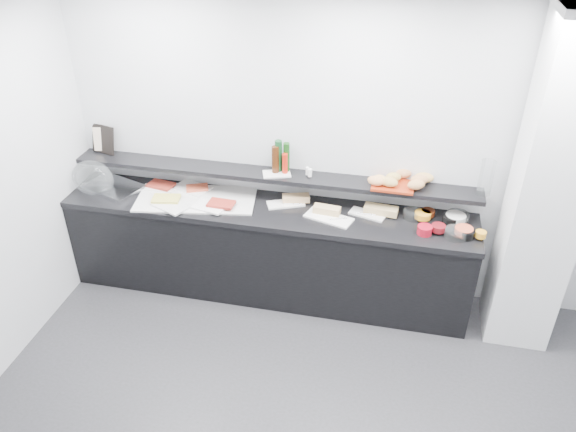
% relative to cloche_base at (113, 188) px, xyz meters
% --- Properties ---
extents(back_wall, '(5.00, 0.02, 2.70)m').
position_rel_cloche_base_xyz_m(back_wall, '(2.15, 0.29, 0.43)').
color(back_wall, silver).
rests_on(back_wall, ground).
extents(ceiling, '(5.00, 5.00, 0.00)m').
position_rel_cloche_base_xyz_m(ceiling, '(2.15, -1.71, 1.78)').
color(ceiling, white).
rests_on(ceiling, back_wall).
extents(column, '(0.50, 0.50, 2.70)m').
position_rel_cloche_base_xyz_m(column, '(3.65, -0.06, 0.43)').
color(column, silver).
rests_on(column, ground).
extents(buffet_cabinet, '(3.60, 0.60, 0.85)m').
position_rel_cloche_base_xyz_m(buffet_cabinet, '(1.45, -0.01, -0.50)').
color(buffet_cabinet, black).
rests_on(buffet_cabinet, ground).
extents(counter_top, '(3.62, 0.62, 0.05)m').
position_rel_cloche_base_xyz_m(counter_top, '(1.45, -0.01, -0.05)').
color(counter_top, black).
rests_on(counter_top, buffet_cabinet).
extents(wall_shelf, '(3.60, 0.25, 0.04)m').
position_rel_cloche_base_xyz_m(wall_shelf, '(1.45, 0.16, 0.21)').
color(wall_shelf, black).
rests_on(wall_shelf, back_wall).
extents(cloche_base, '(0.59, 0.48, 0.04)m').
position_rel_cloche_base_xyz_m(cloche_base, '(0.00, 0.00, 0.00)').
color(cloche_base, '#B0B2B7').
rests_on(cloche_base, counter_top).
extents(cloche_dome, '(0.40, 0.27, 0.34)m').
position_rel_cloche_base_xyz_m(cloche_dome, '(-0.16, -0.05, 0.11)').
color(cloche_dome, white).
rests_on(cloche_dome, cloche_base).
extents(linen_runner, '(1.11, 0.66, 0.01)m').
position_rel_cloche_base_xyz_m(linen_runner, '(0.81, -0.01, -0.01)').
color(linen_runner, silver).
rests_on(linen_runner, counter_top).
extents(platter_meat_a, '(0.27, 0.18, 0.01)m').
position_rel_cloche_base_xyz_m(platter_meat_a, '(0.42, 0.10, 0.00)').
color(platter_meat_a, white).
rests_on(platter_meat_a, linen_runner).
extents(food_meat_a, '(0.26, 0.19, 0.02)m').
position_rel_cloche_base_xyz_m(food_meat_a, '(0.42, 0.11, 0.02)').
color(food_meat_a, maroon).
rests_on(food_meat_a, platter_meat_a).
extents(platter_salmon, '(0.38, 0.31, 0.01)m').
position_rel_cloche_base_xyz_m(platter_salmon, '(0.71, 0.15, 0.00)').
color(platter_salmon, white).
rests_on(platter_salmon, linen_runner).
extents(food_salmon, '(0.23, 0.19, 0.02)m').
position_rel_cloche_base_xyz_m(food_salmon, '(0.77, 0.13, 0.02)').
color(food_salmon, '#CD472A').
rests_on(food_salmon, platter_salmon).
extents(platter_cheese, '(0.37, 0.32, 0.01)m').
position_rel_cloche_base_xyz_m(platter_cheese, '(0.65, -0.19, 0.00)').
color(platter_cheese, silver).
rests_on(platter_cheese, linen_runner).
extents(food_cheese, '(0.26, 0.19, 0.02)m').
position_rel_cloche_base_xyz_m(food_cheese, '(0.57, -0.12, 0.02)').
color(food_cheese, '#CFC650').
rests_on(food_cheese, platter_cheese).
extents(platter_meat_b, '(0.32, 0.25, 0.01)m').
position_rel_cloche_base_xyz_m(platter_meat_b, '(0.98, -0.13, 0.00)').
color(platter_meat_b, white).
rests_on(platter_meat_b, linen_runner).
extents(food_meat_b, '(0.23, 0.16, 0.02)m').
position_rel_cloche_base_xyz_m(food_meat_b, '(1.07, -0.10, 0.02)').
color(food_meat_b, maroon).
rests_on(food_meat_b, platter_meat_b).
extents(sandwich_plate_left, '(0.35, 0.26, 0.01)m').
position_rel_cloche_base_xyz_m(sandwich_plate_left, '(1.60, 0.08, -0.01)').
color(sandwich_plate_left, white).
rests_on(sandwich_plate_left, counter_top).
extents(sandwich_food_left, '(0.25, 0.15, 0.06)m').
position_rel_cloche_base_xyz_m(sandwich_food_left, '(1.68, 0.13, 0.02)').
color(sandwich_food_left, '#DFAD75').
rests_on(sandwich_food_left, sandwich_plate_left).
extents(tongs_left, '(0.16, 0.04, 0.01)m').
position_rel_cloche_base_xyz_m(tongs_left, '(1.67, 0.07, -0.00)').
color(tongs_left, silver).
rests_on(tongs_left, sandwich_plate_left).
extents(sandwich_plate_mid, '(0.44, 0.28, 0.01)m').
position_rel_cloche_base_xyz_m(sandwich_plate_mid, '(2.01, -0.07, -0.01)').
color(sandwich_plate_mid, white).
rests_on(sandwich_plate_mid, counter_top).
extents(sandwich_food_mid, '(0.24, 0.11, 0.06)m').
position_rel_cloche_base_xyz_m(sandwich_food_mid, '(1.98, -0.01, 0.02)').
color(sandwich_food_mid, tan).
rests_on(sandwich_food_mid, sandwich_plate_mid).
extents(tongs_mid, '(0.15, 0.06, 0.01)m').
position_rel_cloche_base_xyz_m(tongs_mid, '(2.09, -0.09, -0.00)').
color(tongs_mid, '#B6B9BD').
rests_on(tongs_mid, sandwich_plate_mid).
extents(sandwich_plate_right, '(0.33, 0.21, 0.01)m').
position_rel_cloche_base_xyz_m(sandwich_plate_right, '(2.32, 0.06, -0.01)').
color(sandwich_plate_right, white).
rests_on(sandwich_plate_right, counter_top).
extents(sandwich_food_right, '(0.29, 0.14, 0.06)m').
position_rel_cloche_base_xyz_m(sandwich_food_right, '(2.43, 0.09, 0.02)').
color(sandwich_food_right, tan).
rests_on(sandwich_food_right, sandwich_plate_right).
extents(tongs_right, '(0.16, 0.01, 0.01)m').
position_rel_cloche_base_xyz_m(tongs_right, '(2.31, 0.04, -0.00)').
color(tongs_right, silver).
rests_on(tongs_right, sandwich_plate_right).
extents(bowl_glass_fruit, '(0.18, 0.18, 0.07)m').
position_rel_cloche_base_xyz_m(bowl_glass_fruit, '(2.69, 0.09, 0.02)').
color(bowl_glass_fruit, white).
rests_on(bowl_glass_fruit, counter_top).
extents(fill_glass_fruit, '(0.17, 0.17, 0.05)m').
position_rel_cloche_base_xyz_m(fill_glass_fruit, '(2.78, 0.08, 0.03)').
color(fill_glass_fruit, '#F8A221').
rests_on(fill_glass_fruit, bowl_glass_fruit).
extents(bowl_black_jam, '(0.18, 0.18, 0.07)m').
position_rel_cloche_base_xyz_m(bowl_black_jam, '(3.00, 0.07, 0.02)').
color(bowl_black_jam, black).
rests_on(bowl_black_jam, counter_top).
extents(fill_black_jam, '(0.12, 0.12, 0.05)m').
position_rel_cloche_base_xyz_m(fill_black_jam, '(2.82, 0.13, 0.03)').
color(fill_black_jam, '#4F1D0B').
rests_on(fill_black_jam, bowl_black_jam).
extents(bowl_glass_cream, '(0.21, 0.21, 0.07)m').
position_rel_cloche_base_xyz_m(bowl_glass_cream, '(3.06, 0.12, 0.02)').
color(bowl_glass_cream, white).
rests_on(bowl_glass_cream, counter_top).
extents(fill_glass_cream, '(0.18, 0.18, 0.05)m').
position_rel_cloche_base_xyz_m(fill_glass_cream, '(3.04, 0.10, 0.03)').
color(fill_glass_cream, white).
rests_on(fill_glass_cream, bowl_glass_cream).
extents(bowl_red_jam, '(0.12, 0.12, 0.07)m').
position_rel_cloche_base_xyz_m(bowl_red_jam, '(2.80, -0.13, 0.02)').
color(bowl_red_jam, maroon).
rests_on(bowl_red_jam, counter_top).
extents(fill_red_jam, '(0.12, 0.12, 0.05)m').
position_rel_cloche_base_xyz_m(fill_red_jam, '(2.90, -0.10, 0.03)').
color(fill_red_jam, '#600D13').
rests_on(fill_red_jam, bowl_red_jam).
extents(bowl_glass_salmon, '(0.20, 0.20, 0.07)m').
position_rel_cloche_base_xyz_m(bowl_glass_salmon, '(3.04, -0.13, 0.02)').
color(bowl_glass_salmon, white).
rests_on(bowl_glass_salmon, counter_top).
extents(fill_glass_salmon, '(0.17, 0.17, 0.05)m').
position_rel_cloche_base_xyz_m(fill_glass_salmon, '(3.10, -0.09, 0.03)').
color(fill_glass_salmon, '#DC5535').
rests_on(fill_glass_salmon, bowl_glass_salmon).
extents(bowl_black_fruit, '(0.16, 0.16, 0.07)m').
position_rel_cloche_base_xyz_m(bowl_black_fruit, '(3.12, -0.11, 0.02)').
color(bowl_black_fruit, black).
rests_on(bowl_black_fruit, counter_top).
extents(fill_black_fruit, '(0.11, 0.11, 0.05)m').
position_rel_cloche_base_xyz_m(fill_black_fruit, '(3.23, -0.12, 0.03)').
color(fill_black_fruit, orange).
rests_on(fill_black_fruit, bowl_black_fruit).
extents(framed_print, '(0.25, 0.14, 0.26)m').
position_rel_cloche_base_xyz_m(framed_print, '(-0.16, 0.24, 0.36)').
color(framed_print, black).
rests_on(framed_print, wall_shelf).
extents(print_art, '(0.18, 0.08, 0.22)m').
position_rel_cloche_base_xyz_m(print_art, '(-0.17, 0.24, 0.36)').
color(print_art, beige).
rests_on(print_art, framed_print).
extents(condiment_tray, '(0.27, 0.21, 0.01)m').
position_rel_cloche_base_xyz_m(condiment_tray, '(1.51, 0.15, 0.24)').
color(condiment_tray, white).
rests_on(condiment_tray, wall_shelf).
extents(bottle_green_a, '(0.07, 0.07, 0.26)m').
position_rel_cloche_base_xyz_m(bottle_green_a, '(1.58, 0.22, 0.37)').
color(bottle_green_a, '#123D10').
rests_on(bottle_green_a, condiment_tray).
extents(bottle_brown, '(0.07, 0.07, 0.24)m').
position_rel_cloche_base_xyz_m(bottle_brown, '(1.49, 0.17, 0.36)').
color(bottle_brown, '#3A1C0A').
rests_on(bottle_brown, condiment_tray).
extents(bottle_green_b, '(0.07, 0.07, 0.28)m').
position_rel_cloche_base_xyz_m(bottle_green_b, '(1.51, 0.21, 0.38)').
color(bottle_green_b, '#103D1C').
rests_on(bottle_green_b, condiment_tray).
extents(bottle_hot, '(0.05, 0.05, 0.18)m').
position_rel_cloche_base_xyz_m(bottle_hot, '(1.58, 0.17, 0.33)').
color(bottle_hot, red).
rests_on(bottle_hot, condiment_tray).
extents(shaker_salt, '(0.04, 0.04, 0.07)m').
position_rel_cloche_base_xyz_m(shaker_salt, '(1.77, 0.18, 0.28)').
color(shaker_salt, white).
rests_on(shaker_salt, condiment_tray).
extents(shaker_pepper, '(0.04, 0.04, 0.07)m').
position_rel_cloche_base_xyz_m(shaker_pepper, '(1.80, 0.15, 0.28)').
color(shaker_pepper, white).
rests_on(shaker_pepper, condiment_tray).
extents(bread_tray, '(0.35, 0.25, 0.02)m').
position_rel_cloche_base_xyz_m(bread_tray, '(2.50, 0.14, 0.24)').
color(bread_tray, '#9B2B10').
rests_on(bread_tray, wall_shelf).
extents(bread_roll_nw, '(0.14, 0.10, 0.08)m').
position_rel_cloche_base_xyz_m(bread_roll_nw, '(2.50, 0.20, 0.29)').
color(bread_roll_nw, '#B79746').
rests_on(bread_roll_nw, bread_tray).
extents(bread_roll_n, '(0.16, 0.13, 0.08)m').
position_rel_cloche_base_xyz_m(bread_roll_n, '(2.58, 0.28, 0.29)').
color(bread_roll_n, '#B17243').
rests_on(bread_roll_n, bread_tray).
extents(bread_roll_ne, '(0.16, 0.11, 0.08)m').
position_rel_cloche_base_xyz_m(bread_roll_ne, '(2.75, 0.25, 0.29)').
color(bread_roll_ne, tan).
rests_on(bread_roll_ne, bread_tray).
extents(bread_roll_sw, '(0.16, 0.12, 0.08)m').
position_rel_cloche_base_xyz_m(bread_roll_sw, '(2.36, 0.10, 0.29)').
color(bread_roll_sw, '#D58A51').
rests_on(bread_roll_sw, bread_tray).
extents(bread_roll_s, '(0.17, 0.13, 0.08)m').
position_rel_cloche_base_xyz_m(bread_roll_s, '(2.47, 0.11, 0.29)').
color(bread_roll_s, '#B28844').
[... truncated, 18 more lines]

